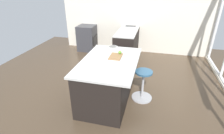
{
  "coord_description": "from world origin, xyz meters",
  "views": [
    {
      "loc": [
        3.26,
        0.77,
        2.33
      ],
      "look_at": [
        0.22,
        -0.0,
        0.78
      ],
      "focal_mm": 28.21,
      "sensor_mm": 36.0,
      "label": 1
    }
  ],
  "objects": [
    {
      "name": "apple_green",
      "position": [
        -0.12,
        0.08,
        0.97
      ],
      "size": [
        0.07,
        0.07,
        0.07
      ],
      "primitive_type": "sphere",
      "color": "#609E2D",
      "rests_on": "cutting_board"
    },
    {
      "name": "ground_plane",
      "position": [
        0.0,
        0.0,
        0.0
      ],
      "size": [
        7.44,
        7.44,
        0.0
      ],
      "primitive_type": "plane",
      "color": "brown"
    },
    {
      "name": "sink_cabinet",
      "position": [
        -2.52,
        -0.09,
        0.47
      ],
      "size": [
        2.37,
        0.6,
        1.21
      ],
      "color": "black",
      "rests_on": "ground_plane"
    },
    {
      "name": "interior_partition_left",
      "position": [
        -2.86,
        0.0,
        1.37
      ],
      "size": [
        0.15,
        5.06,
        2.74
      ],
      "color": "silver",
      "rests_on": "ground_plane"
    },
    {
      "name": "kitchen_island",
      "position": [
        0.22,
        -0.1,
        0.46
      ],
      "size": [
        1.67,
        1.09,
        0.91
      ],
      "color": "black",
      "rests_on": "ground_plane"
    },
    {
      "name": "cutting_board",
      "position": [
        0.01,
        0.02,
        0.92
      ],
      "size": [
        0.36,
        0.24,
        0.02
      ],
      "primitive_type": "cube",
      "color": "olive",
      "rests_on": "kitchen_island"
    },
    {
      "name": "stool_by_window",
      "position": [
        0.03,
        0.62,
        0.31
      ],
      "size": [
        0.44,
        0.44,
        0.66
      ],
      "color": "#B7B7BC",
      "rests_on": "ground_plane"
    },
    {
      "name": "oven_range",
      "position": [
        -2.51,
        -1.62,
        0.45
      ],
      "size": [
        0.6,
        0.61,
        0.9
      ],
      "color": "#38383D",
      "rests_on": "ground_plane"
    },
    {
      "name": "fruit_bowl",
      "position": [
        -0.39,
        -0.13,
        0.95
      ],
      "size": [
        0.22,
        0.22,
        0.07
      ],
      "color": "silver",
      "rests_on": "kitchen_island"
    }
  ]
}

